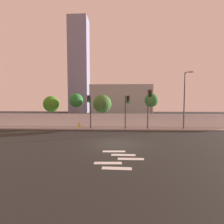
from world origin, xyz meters
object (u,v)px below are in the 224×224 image
traffic_light_right (149,101)px  street_lamp_curbside (185,96)px  fire_hydrant (79,125)px  roadside_tree_midleft (76,100)px  roadside_tree_midright (102,104)px  traffic_light_left (127,105)px  traffic_light_center (89,104)px  roadside_tree_leftmost (51,104)px  roadside_tree_rightmost (151,100)px

traffic_light_right → street_lamp_curbside: size_ratio=0.69×
fire_hydrant → roadside_tree_midleft: roadside_tree_midleft is taller
fire_hydrant → traffic_light_right: bearing=-5.4°
fire_hydrant → roadside_tree_midright: (2.86, 3.03, 2.79)m
traffic_light_left → traffic_light_center: traffic_light_center is taller
roadside_tree_leftmost → roadside_tree_midright: 7.86m
fire_hydrant → roadside_tree_rightmost: size_ratio=0.15×
street_lamp_curbside → roadside_tree_midright: 11.67m
street_lamp_curbside → roadside_tree_midright: size_ratio=1.56×
traffic_light_right → fire_hydrant: size_ratio=6.91×
traffic_light_right → street_lamp_curbside: street_lamp_curbside is taller
fire_hydrant → roadside_tree_leftmost: 6.46m
roadside_tree_midleft → roadside_tree_midright: roadside_tree_midleft is taller
roadside_tree_leftmost → roadside_tree_midright: size_ratio=0.96×
traffic_light_left → roadside_tree_rightmost: roadside_tree_rightmost is taller
traffic_light_center → roadside_tree_midleft: (-2.69, 3.84, 0.49)m
traffic_light_left → roadside_tree_rightmost: (3.82, 4.07, 0.55)m
traffic_light_left → roadside_tree_midright: (-3.54, 4.07, -0.01)m
traffic_light_left → street_lamp_curbside: street_lamp_curbside is taller
roadside_tree_leftmost → roadside_tree_midright: (7.86, 0.00, 0.05)m
fire_hydrant → roadside_tree_rightmost: (10.23, 3.03, 3.35)m
roadside_tree_midright → fire_hydrant: bearing=-133.4°
roadside_tree_rightmost → roadside_tree_leftmost: bearing=-180.0°
roadside_tree_leftmost → roadside_tree_midleft: (3.86, 0.00, 0.58)m
traffic_light_right → roadside_tree_midleft: size_ratio=1.04×
traffic_light_right → roadside_tree_rightmost: traffic_light_right is taller
traffic_light_right → roadside_tree_midleft: 11.11m
roadside_tree_rightmost → fire_hydrant: bearing=-163.5°
traffic_light_left → street_lamp_curbside: 7.74m
traffic_light_center → fire_hydrant: bearing=152.6°
street_lamp_curbside → roadside_tree_midright: street_lamp_curbside is taller
street_lamp_curbside → traffic_light_center: bearing=-177.2°
traffic_light_center → roadside_tree_rightmost: (8.67, 3.84, 0.52)m
traffic_light_right → roadside_tree_midright: size_ratio=1.08×
traffic_light_left → roadside_tree_midright: 5.39m
traffic_light_center → roadside_tree_midright: 4.05m
traffic_light_right → traffic_light_center: bearing=179.5°
roadside_tree_rightmost → traffic_light_right: bearing=-103.9°
roadside_tree_midleft → roadside_tree_rightmost: (11.37, 0.00, 0.03)m
roadside_tree_midleft → traffic_light_left: bearing=-28.3°
traffic_light_right → roadside_tree_midright: (-6.40, 3.91, -0.52)m
traffic_light_center → street_lamp_curbside: street_lamp_curbside is taller
traffic_light_left → roadside_tree_midright: bearing=131.0°
traffic_light_left → roadside_tree_leftmost: size_ratio=0.96×
roadside_tree_midleft → street_lamp_curbside: bearing=-12.0°
traffic_light_left → roadside_tree_midleft: 8.58m
traffic_light_left → traffic_light_right: traffic_light_right is taller
fire_hydrant → street_lamp_curbside: bearing=-0.8°
traffic_light_left → traffic_light_center: 4.85m
roadside_tree_midright → roadside_tree_rightmost: 7.39m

